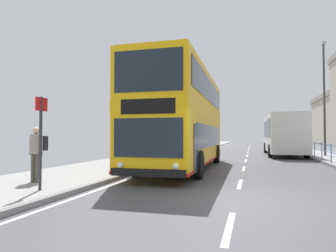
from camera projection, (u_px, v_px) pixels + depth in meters
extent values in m
cube|color=#47474C|center=(236.00, 202.00, 7.29)|extent=(8.40, 140.00, 0.06)
cube|color=silver|center=(229.00, 227.00, 5.18)|extent=(0.12, 2.00, 0.00)
cube|color=silver|center=(240.00, 184.00, 9.80)|extent=(0.12, 2.00, 0.00)
cube|color=silver|center=(244.00, 168.00, 14.42)|extent=(0.12, 2.00, 0.00)
cube|color=silver|center=(246.00, 161.00, 19.03)|extent=(0.12, 2.00, 0.00)
cube|color=silver|center=(247.00, 156.00, 23.65)|extent=(0.12, 2.00, 0.00)
cube|color=silver|center=(248.00, 152.00, 28.27)|extent=(0.12, 2.00, 0.00)
cube|color=silver|center=(248.00, 150.00, 32.89)|extent=(0.12, 2.00, 0.00)
cube|color=silver|center=(249.00, 148.00, 37.51)|extent=(0.12, 2.00, 0.00)
cube|color=silver|center=(249.00, 147.00, 42.13)|extent=(0.12, 2.00, 0.00)
cube|color=silver|center=(249.00, 146.00, 46.75)|extent=(0.12, 2.00, 0.00)
cube|color=silver|center=(250.00, 145.00, 51.37)|extent=(0.12, 2.00, 0.00)
cube|color=silver|center=(250.00, 144.00, 55.98)|extent=(0.12, 2.00, 0.00)
cube|color=silver|center=(91.00, 192.00, 8.36)|extent=(0.12, 133.00, 0.00)
cube|color=gray|center=(80.00, 189.00, 8.46)|extent=(0.20, 140.00, 0.14)
cube|color=gray|center=(19.00, 186.00, 9.03)|extent=(4.00, 140.00, 0.14)
cube|color=#F4B20F|center=(184.00, 142.00, 14.38)|extent=(2.70, 10.81, 1.89)
cube|color=#F4B20F|center=(184.00, 117.00, 14.42)|extent=(2.71, 10.87, 0.49)
cube|color=#F4B20F|center=(184.00, 94.00, 14.46)|extent=(2.70, 10.81, 1.73)
cube|color=#D0970D|center=(184.00, 75.00, 14.49)|extent=(2.62, 10.49, 0.08)
cube|color=#19232D|center=(148.00, 138.00, 9.17)|extent=(2.23, 0.06, 1.21)
cube|color=black|center=(148.00, 106.00, 9.20)|extent=(1.77, 0.06, 0.47)
cube|color=#19232D|center=(148.00, 70.00, 9.24)|extent=(2.23, 0.06, 1.31)
cube|color=black|center=(147.00, 173.00, 9.13)|extent=(2.41, 0.12, 0.24)
cube|color=#B2140F|center=(184.00, 160.00, 14.35)|extent=(2.72, 10.87, 0.10)
cube|color=#19232D|center=(211.00, 136.00, 14.32)|extent=(0.15, 8.40, 0.98)
cube|color=#19232D|center=(210.00, 91.00, 14.13)|extent=(0.17, 9.70, 1.04)
cube|color=#19232D|center=(160.00, 136.00, 14.98)|extent=(0.15, 8.40, 0.98)
cube|color=#19232D|center=(158.00, 93.00, 14.78)|extent=(0.17, 9.70, 1.04)
sphere|color=white|center=(176.00, 166.00, 8.90)|extent=(0.20, 0.20, 0.20)
sphere|color=white|center=(120.00, 165.00, 9.35)|extent=(0.20, 0.20, 0.20)
cube|color=#19232D|center=(196.00, 148.00, 10.15)|extent=(0.03, 0.90, 1.63)
cylinder|color=black|center=(198.00, 165.00, 10.97)|extent=(0.32, 1.04, 1.04)
cylinder|color=black|center=(136.00, 163.00, 11.59)|extent=(0.32, 1.04, 1.04)
cylinder|color=black|center=(216.00, 154.00, 17.42)|extent=(0.32, 1.04, 1.04)
cylinder|color=black|center=(176.00, 153.00, 18.04)|extent=(0.32, 1.04, 1.04)
cube|color=white|center=(283.00, 134.00, 24.43)|extent=(2.60, 10.06, 2.86)
cube|color=#19232D|center=(267.00, 129.00, 24.77)|extent=(0.10, 8.53, 1.37)
cube|color=#19232D|center=(300.00, 129.00, 24.11)|extent=(0.10, 8.53, 1.37)
cube|color=#19232D|center=(277.00, 131.00, 29.30)|extent=(2.16, 0.05, 1.72)
cylinder|color=black|center=(266.00, 148.00, 27.62)|extent=(0.29, 0.96, 0.96)
cylinder|color=black|center=(294.00, 148.00, 26.99)|extent=(0.29, 0.96, 0.96)
cylinder|color=black|center=(270.00, 151.00, 21.60)|extent=(0.29, 0.96, 0.96)
cylinder|color=black|center=(306.00, 151.00, 20.97)|extent=(0.29, 0.96, 0.96)
cylinder|color=#386BA8|center=(331.00, 153.00, 15.94)|extent=(0.05, 0.05, 1.00)
cylinder|color=#386BA8|center=(322.00, 151.00, 18.05)|extent=(0.05, 0.05, 1.00)
cylinder|color=#386BA8|center=(315.00, 150.00, 20.16)|extent=(0.05, 0.05, 1.00)
cylinder|color=#386BA8|center=(309.00, 148.00, 22.27)|extent=(0.05, 0.05, 1.00)
cylinder|color=#386BA8|center=(304.00, 147.00, 24.38)|extent=(0.05, 0.05, 1.00)
cylinder|color=#386BA8|center=(300.00, 146.00, 26.49)|extent=(0.05, 0.05, 1.00)
cylinder|color=#4C473D|center=(38.00, 167.00, 9.26)|extent=(0.18, 0.18, 0.92)
cylinder|color=#4C473D|center=(34.00, 167.00, 9.34)|extent=(0.18, 0.18, 0.92)
cylinder|color=gray|center=(36.00, 144.00, 9.32)|extent=(0.39, 0.39, 0.61)
cylinder|color=gray|center=(41.00, 146.00, 9.23)|extent=(0.12, 0.12, 0.58)
cylinder|color=gray|center=(31.00, 146.00, 9.41)|extent=(0.12, 0.12, 0.58)
sphere|color=beige|center=(36.00, 131.00, 9.34)|extent=(0.25, 0.25, 0.22)
cube|color=black|center=(43.00, 143.00, 9.56)|extent=(0.31, 0.22, 0.46)
cylinder|color=#2D2D33|center=(40.00, 143.00, 7.96)|extent=(0.08, 0.08, 2.49)
cube|color=red|center=(42.00, 104.00, 8.01)|extent=(0.04, 0.44, 0.36)
cylinder|color=#38383D|center=(324.00, 100.00, 21.73)|extent=(0.14, 0.14, 8.07)
cube|color=#B2B2AD|center=(323.00, 43.00, 21.87)|extent=(0.28, 0.60, 0.20)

